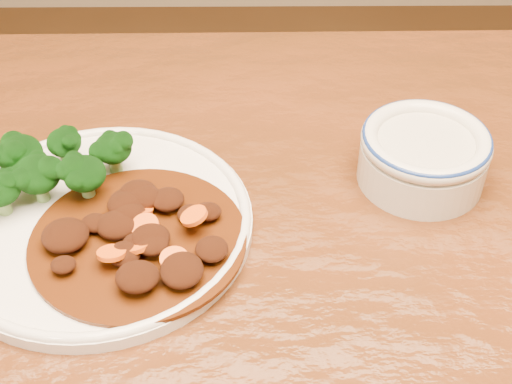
{
  "coord_description": "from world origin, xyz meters",
  "views": [
    {
      "loc": [
        -0.1,
        -0.41,
        1.23
      ],
      "look_at": [
        -0.09,
        0.1,
        0.77
      ],
      "focal_mm": 50.0,
      "sensor_mm": 36.0,
      "label": 1
    }
  ],
  "objects": [
    {
      "name": "dining_table",
      "position": [
        0.0,
        0.0,
        0.67
      ],
      "size": [
        1.51,
        0.91,
        0.75
      ],
      "rotation": [
        0.0,
        0.0,
        0.01
      ],
      "color": "#5A270F",
      "rests_on": "ground"
    },
    {
      "name": "dip_bowl",
      "position": [
        0.08,
        0.14,
        0.78
      ],
      "size": [
        0.13,
        0.13,
        0.06
      ],
      "rotation": [
        0.0,
        0.0,
        -0.24
      ],
      "color": "beige",
      "rests_on": "dining_table"
    },
    {
      "name": "mince_stew",
      "position": [
        -0.2,
        0.04,
        0.77
      ],
      "size": [
        0.2,
        0.2,
        0.03
      ],
      "color": "#3F1B06",
      "rests_on": "dinner_plate"
    },
    {
      "name": "dinner_plate",
      "position": [
        -0.24,
        0.07,
        0.76
      ],
      "size": [
        0.29,
        0.29,
        0.02
      ],
      "rotation": [
        0.0,
        0.0,
        0.42
      ],
      "color": "white",
      "rests_on": "dining_table"
    },
    {
      "name": "broccoli_florets",
      "position": [
        -0.29,
        0.12,
        0.79
      ],
      "size": [
        0.14,
        0.11,
        0.05
      ],
      "color": "#6E9A4F",
      "rests_on": "dinner_plate"
    }
  ]
}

